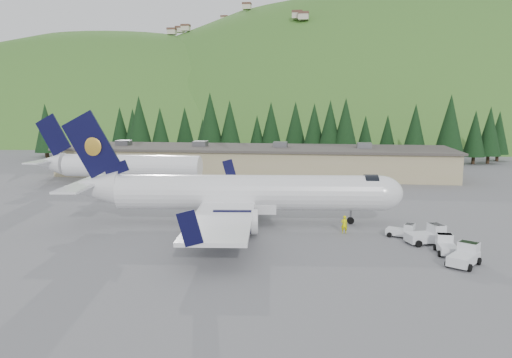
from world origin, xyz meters
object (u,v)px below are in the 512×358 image
object	(u,v)px
baggage_tug_a	(428,235)
second_airliner	(114,165)
ramp_worker	(344,224)
baggage_tug_d	(446,245)
baggage_tug_b	(403,231)
airliner	(238,194)
baggage_tug_c	(465,256)
terminal_building	(253,160)

from	to	relation	value
baggage_tug_a	second_airliner	bearing A→B (deg)	127.31
second_airliner	ramp_worker	bearing A→B (deg)	-35.33
baggage_tug_a	baggage_tug_d	size ratio (longest dim) A/B	1.32
second_airliner	ramp_worker	xyz separation A→B (m)	(35.15, -24.91, -2.41)
baggage_tug_b	baggage_tug_d	world-z (taller)	baggage_tug_d
airliner	second_airliner	xyz separation A→B (m)	(-23.85, 22.12, 0.05)
airliner	baggage_tug_d	size ratio (longest dim) A/B	12.84
baggage_tug_c	terminal_building	distance (m)	55.47
baggage_tug_b	terminal_building	world-z (taller)	terminal_building
baggage_tug_a	baggage_tug_d	distance (m)	2.99
baggage_tug_a	baggage_tug_b	distance (m)	2.85
baggage_tug_a	terminal_building	xyz separation A→B (m)	(-22.85, 43.63, 1.81)
baggage_tug_b	baggage_tug_a	bearing A→B (deg)	-25.10
airliner	baggage_tug_d	bearing A→B (deg)	-28.88
baggage_tug_c	terminal_building	bearing A→B (deg)	59.76
second_airliner	ramp_worker	world-z (taller)	second_airliner
baggage_tug_b	airliner	bearing A→B (deg)	-170.94
terminal_building	ramp_worker	world-z (taller)	terminal_building
second_airliner	terminal_building	xyz separation A→B (m)	(19.91, 16.00, -0.70)
ramp_worker	baggage_tug_b	bearing A→B (deg)	164.36
airliner	baggage_tug_a	world-z (taller)	airliner
second_airliner	baggage_tug_c	bearing A→B (deg)	-37.17
ramp_worker	terminal_building	bearing A→B (deg)	-78.38
airliner	baggage_tug_a	distance (m)	19.86
airliner	baggage_tug_d	world-z (taller)	airliner
baggage_tug_b	second_airliner	bearing A→B (deg)	168.54
baggage_tug_d	ramp_worker	distance (m)	10.21
terminal_building	baggage_tug_d	size ratio (longest dim) A/B	24.64
terminal_building	ramp_worker	size ratio (longest dim) A/B	38.76
airliner	baggage_tug_b	world-z (taller)	airliner
airliner	terminal_building	world-z (taller)	airliner
airliner	baggage_tug_d	xyz separation A→B (m)	(19.87, -8.34, -2.59)
baggage_tug_d	terminal_building	bearing A→B (deg)	27.75
airliner	ramp_worker	xyz separation A→B (m)	(11.30, -2.80, -2.35)
baggage_tug_a	baggage_tug_b	xyz separation A→B (m)	(-1.99, 2.04, -0.19)
second_airliner	terminal_building	distance (m)	25.55
baggage_tug_a	ramp_worker	size ratio (longest dim) A/B	2.07
ramp_worker	baggage_tug_a	bearing A→B (deg)	151.58
baggage_tug_a	baggage_tug_c	world-z (taller)	baggage_tug_a
second_airliner	terminal_building	size ratio (longest dim) A/B	0.39
baggage_tug_d	baggage_tug_c	bearing A→B (deg)	-166.63
baggage_tug_b	baggage_tug_c	distance (m)	8.92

